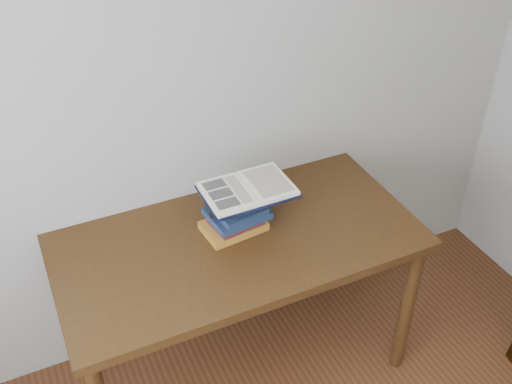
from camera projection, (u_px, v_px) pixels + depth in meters
name	position (u px, v px, depth m)	size (l,w,h in m)	color
desk	(239.00, 256.00, 2.49)	(1.48, 0.74, 0.79)	#432810
book_stack	(236.00, 212.00, 2.43)	(0.28, 0.21, 0.18)	#A76426
open_book	(248.00, 190.00, 2.38)	(0.36, 0.25, 0.03)	black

